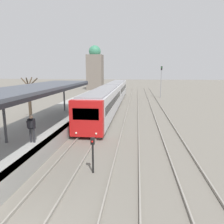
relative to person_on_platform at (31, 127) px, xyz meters
The scene contains 7 objects.
platform_canopy 2.46m from the person_on_platform, behind, with size 4.00×26.64×3.06m.
person_on_platform is the anchor object (origin of this frame).
train_near 20.18m from the person_on_platform, 83.10° to the left, with size 2.57×32.81×3.15m.
signal_post_near 4.34m from the person_on_platform, 20.80° to the right, with size 0.20×0.21×1.90m.
signal_mast_far 32.62m from the person_on_platform, 70.88° to the left, with size 0.28×0.29×5.94m.
distant_domed_building 48.34m from the person_on_platform, 96.41° to the left, with size 4.16×4.16×11.76m.
bare_tree_background 10.96m from the person_on_platform, 117.38° to the left, with size 2.08×1.32×4.52m.
Camera 1 is at (3.74, -5.46, 5.25)m, focal length 35.00 mm.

